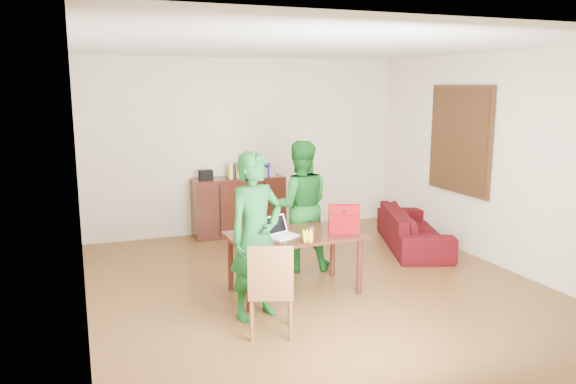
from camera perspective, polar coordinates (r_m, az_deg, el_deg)
name	(u,v)px	position (r m, az deg, el deg)	size (l,w,h in m)	color
room	(313,173)	(6.40, 2.53, 1.97)	(5.20, 5.70, 2.90)	#472811
table	(294,241)	(6.22, 0.66, -4.98)	(1.47, 0.85, 0.68)	black
chair	(271,307)	(5.31, -1.74, -11.64)	(0.51, 0.50, 0.90)	brown
person_near	(256,236)	(5.54, -3.30, -4.46)	(0.61, 0.40, 1.67)	#12511E
person_far	(300,206)	(6.98, 1.20, -1.41)	(0.79, 0.62, 1.63)	#13581A
laptop	(284,233)	(6.06, -0.41, -4.20)	(0.37, 0.32, 0.22)	white
bananas	(308,240)	(5.84, 2.02, -4.94)	(0.15, 0.09, 0.06)	gold
bottle	(311,233)	(5.89, 2.36, -4.14)	(0.06, 0.06, 0.19)	#592514
red_bag	(344,221)	(6.28, 5.70, -2.96)	(0.34, 0.20, 0.25)	maroon
sofa	(413,229)	(8.24, 12.62, -3.64)	(1.86, 0.73, 0.54)	#3F0817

